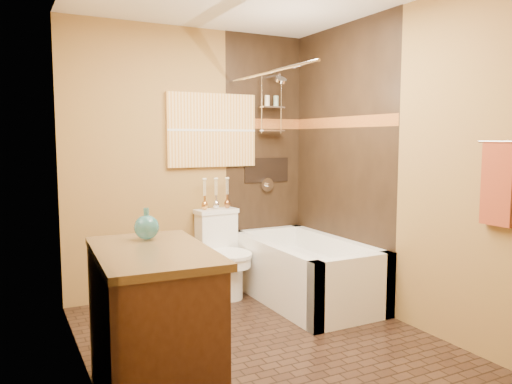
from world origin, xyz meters
TOP-DOWN VIEW (x-y plane):
  - floor at (0.00, 0.00)m, footprint 3.00×3.00m
  - wall_left at (-1.20, 0.00)m, footprint 0.02×3.00m
  - wall_right at (1.20, 0.00)m, footprint 0.02×3.00m
  - wall_back at (0.00, 1.50)m, footprint 2.40×0.02m
  - wall_front at (0.00, -1.50)m, footprint 2.40×0.02m
  - alcove_tile_back at (0.78, 1.49)m, footprint 0.85×0.01m
  - alcove_tile_right at (1.19, 0.75)m, footprint 0.01×1.50m
  - mosaic_band_back at (0.78, 1.48)m, footprint 0.85×0.01m
  - mosaic_band_right at (1.18, 0.75)m, footprint 0.01×1.50m
  - alcove_niche at (0.80, 1.48)m, footprint 0.50×0.01m
  - shower_fixtures at (0.80, 1.38)m, footprint 0.24×0.33m
  - curtain_rod at (0.40, 0.75)m, footprint 0.03×1.55m
  - towel_rust at (1.16, -0.92)m, footprint 0.05×0.22m
  - sunset_painting at (0.20, 1.48)m, footprint 0.90×0.04m
  - vanity_mirror at (-1.19, -0.37)m, footprint 0.01×1.00m
  - bathtub at (0.80, 0.75)m, footprint 0.80×1.50m
  - toilet at (0.20, 1.21)m, footprint 0.42×0.61m
  - vanity at (-0.92, -0.37)m, footprint 0.65×1.02m
  - teal_bottle at (-0.87, -0.11)m, footprint 0.15×0.15m
  - bud_vases at (0.20, 1.39)m, footprint 0.30×0.06m

SIDE VIEW (x-z plane):
  - floor at x=0.00m, z-range 0.00..0.00m
  - bathtub at x=0.80m, z-range -0.05..0.50m
  - toilet at x=0.20m, z-range 0.00..0.80m
  - vanity at x=-0.92m, z-range 0.00..0.87m
  - bud_vases at x=0.20m, z-range 0.81..1.10m
  - teal_bottle at x=-0.87m, z-range 0.85..1.08m
  - alcove_niche at x=0.80m, z-range 1.02..1.27m
  - towel_rust at x=1.16m, z-range 0.92..1.44m
  - wall_left at x=-1.20m, z-range 0.00..2.50m
  - wall_right at x=1.20m, z-range 0.00..2.50m
  - wall_back at x=0.00m, z-range 0.00..2.50m
  - wall_front at x=0.00m, z-range 0.00..2.50m
  - alcove_tile_back at x=0.78m, z-range 0.00..2.50m
  - alcove_tile_right at x=1.19m, z-range 0.00..2.50m
  - vanity_mirror at x=-1.19m, z-range 1.05..1.95m
  - sunset_painting at x=0.20m, z-range 1.20..1.90m
  - mosaic_band_back at x=0.78m, z-range 1.57..1.67m
  - mosaic_band_right at x=1.18m, z-range 1.57..1.67m
  - shower_fixtures at x=0.80m, z-range 1.08..2.25m
  - curtain_rod at x=0.40m, z-range 2.01..2.03m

